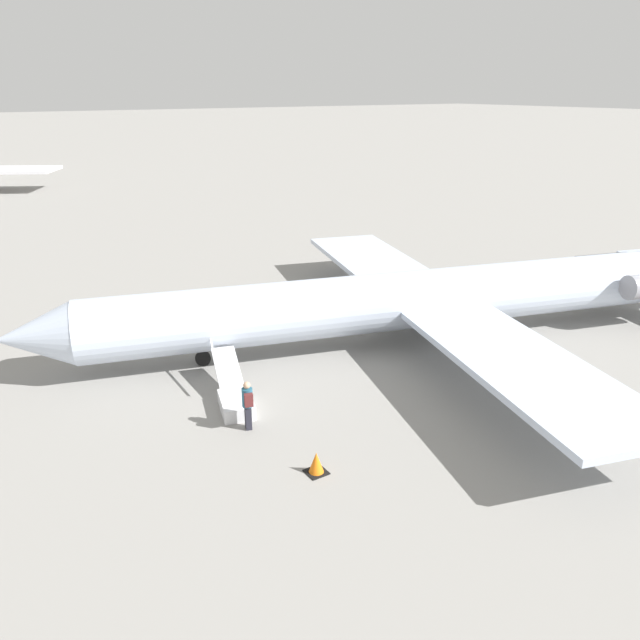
% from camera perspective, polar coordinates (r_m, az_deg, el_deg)
% --- Properties ---
extents(ground_plane, '(600.00, 600.00, 0.00)m').
position_cam_1_polar(ground_plane, '(28.41, 7.50, -1.99)').
color(ground_plane, gray).
extents(airplane_main, '(32.89, 25.69, 6.73)m').
position_cam_1_polar(airplane_main, '(28.11, 9.51, 2.02)').
color(airplane_main, silver).
rests_on(airplane_main, ground).
extents(boarding_stairs, '(2.09, 4.14, 1.68)m').
position_cam_1_polar(boarding_stairs, '(22.78, -7.84, -6.93)').
color(boarding_stairs, silver).
rests_on(boarding_stairs, ground).
extents(passenger, '(0.42, 0.56, 1.74)m').
position_cam_1_polar(passenger, '(20.96, -6.63, -7.50)').
color(passenger, '#23232D').
rests_on(passenger, ground).
extents(traffic_cone_near_stairs, '(0.62, 0.62, 0.68)m').
position_cam_1_polar(traffic_cone_near_stairs, '(19.00, -0.35, -12.98)').
color(traffic_cone_near_stairs, black).
rests_on(traffic_cone_near_stairs, ground).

